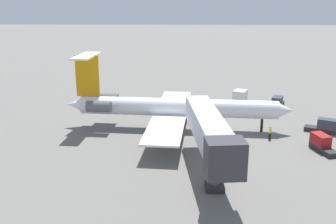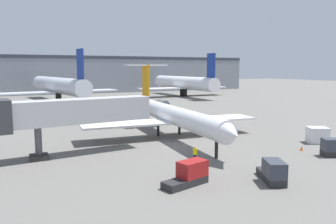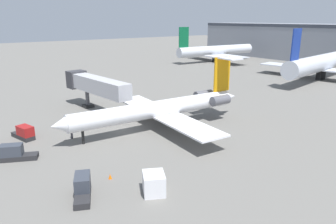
# 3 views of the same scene
# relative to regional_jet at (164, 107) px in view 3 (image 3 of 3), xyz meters

# --- Properties ---
(ground_plane) EXTENTS (400.00, 400.00, 0.10)m
(ground_plane) POSITION_rel_regional_jet_xyz_m (-1.53, -5.45, -3.20)
(ground_plane) COLOR #66635E
(regional_jet) EXTENTS (24.67, 30.71, 9.91)m
(regional_jet) POSITION_rel_regional_jet_xyz_m (0.00, 0.00, 0.00)
(regional_jet) COLOR white
(regional_jet) RESTS_ON ground_plane
(jet_bridge) EXTENTS (17.38, 4.71, 6.35)m
(jet_bridge) POSITION_rel_regional_jet_xyz_m (-14.96, -4.43, 1.51)
(jet_bridge) COLOR #ADADB2
(jet_bridge) RESTS_ON ground_plane
(ground_crew_marshaller) EXTENTS (0.47, 0.41, 1.69)m
(ground_crew_marshaller) POSITION_rel_regional_jet_xyz_m (-3.80, -12.83, -2.30)
(ground_crew_marshaller) COLOR black
(ground_crew_marshaller) RESTS_ON ground_plane
(baggage_tug_lead) EXTENTS (2.97, 4.22, 1.90)m
(baggage_tug_lead) POSITION_rel_regional_jet_xyz_m (-0.97, -20.59, -2.32)
(baggage_tug_lead) COLOR #262628
(baggage_tug_lead) RESTS_ON ground_plane
(baggage_tug_trailing) EXTENTS (4.22, 2.94, 1.90)m
(baggage_tug_trailing) POSITION_rel_regional_jet_xyz_m (11.12, -17.28, -2.32)
(baggage_tug_trailing) COLOR #262628
(baggage_tug_trailing) RESTS_ON ground_plane
(baggage_tug_spare) EXTENTS (4.23, 2.39, 1.90)m
(baggage_tug_spare) POSITION_rel_regional_jet_xyz_m (-7.44, -18.09, -2.32)
(baggage_tug_spare) COLOR #262628
(baggage_tug_spare) RESTS_ON ground_plane
(cargo_container_uld) EXTENTS (2.98, 2.84, 1.98)m
(cargo_container_uld) POSITION_rel_regional_jet_xyz_m (14.65, -11.72, -2.16)
(cargo_container_uld) COLOR silver
(cargo_container_uld) RESTS_ON ground_plane
(traffic_cone_mid) EXTENTS (0.36, 0.36, 0.55)m
(traffic_cone_mid) POSITION_rel_regional_jet_xyz_m (9.72, -13.81, -2.88)
(traffic_cone_mid) COLOR orange
(traffic_cone_mid) RESTS_ON ground_plane
(parked_airliner_west_end) EXTENTS (29.02, 34.26, 13.01)m
(parked_airliner_west_end) POSITION_rel_regional_jet_xyz_m (-49.95, 60.29, 0.95)
(parked_airliner_west_end) COLOR silver
(parked_airliner_west_end) RESTS_ON ground_plane
(parked_airliner_west_mid) EXTENTS (33.90, 39.95, 13.77)m
(parked_airliner_west_mid) POSITION_rel_regional_jet_xyz_m (-6.56, 56.76, 1.33)
(parked_airliner_west_mid) COLOR silver
(parked_airliner_west_mid) RESTS_ON ground_plane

